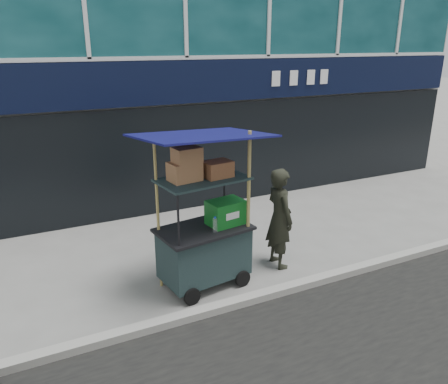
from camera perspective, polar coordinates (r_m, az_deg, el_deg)
ground at (r=7.23m, az=7.30°, el=-12.07°), size 80.00×80.00×0.00m
curb at (r=7.06m, az=8.22°, el=-12.39°), size 80.00×0.18×0.12m
vendor_cart at (r=6.84m, az=-2.48°, el=-5.38°), size 2.06×1.58×2.55m
vendor_man at (r=7.49m, az=7.25°, el=-3.40°), size 0.44×0.65×1.76m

